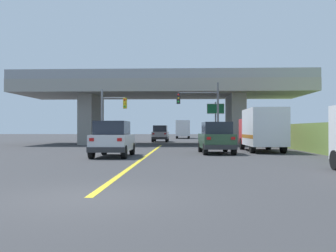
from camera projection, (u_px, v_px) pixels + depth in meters
ground at (163, 144)px, 39.47m from camera, size 160.00×160.00×0.00m
overpass_bridge at (163, 95)px, 39.51m from camera, size 29.47×9.54×7.21m
lane_divider_stripe at (147, 155)px, 22.47m from camera, size 0.20×27.84×0.01m
suv_lead at (113, 139)px, 21.33m from camera, size 1.99×4.33×2.02m
suv_crossing at (216, 138)px, 24.14m from camera, size 2.18×4.38×2.02m
box_truck at (262, 129)px, 26.35m from camera, size 2.33×6.45×2.96m
sedan_oncoming at (160, 134)px, 46.40m from camera, size 1.90×4.77×2.02m
traffic_signal_nearside at (204, 107)px, 32.35m from camera, size 3.65×0.36×5.59m
traffic_signal_farside at (110, 111)px, 33.64m from camera, size 2.33×0.36×5.17m
highway_sign at (216, 113)px, 37.23m from camera, size 1.72×0.17×4.26m
semi_truck_distant at (183, 129)px, 64.37m from camera, size 2.33×7.60×3.03m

